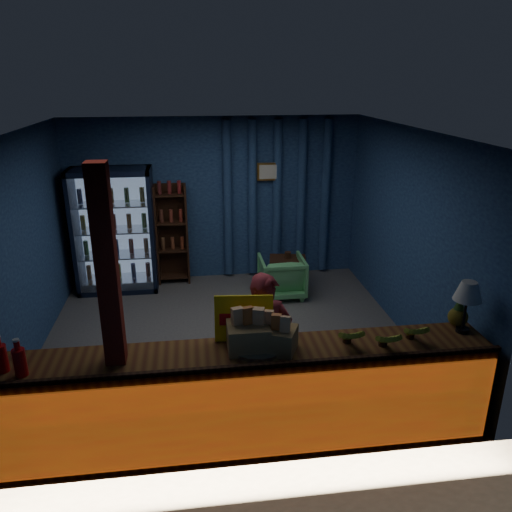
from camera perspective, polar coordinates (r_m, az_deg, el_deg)
The scene contains 19 objects.
ground at distance 6.47m, azimuth -3.30°, elevation -9.51°, with size 4.60×4.60×0.00m, color #515154.
room_walls at distance 5.86m, azimuth -3.60°, elevation 3.96°, with size 4.60×4.60×4.60m.
counter at distance 4.61m, azimuth -1.48°, elevation -16.00°, with size 4.40×0.57×0.99m.
support_post at distance 4.22m, azimuth -16.04°, elevation -7.37°, with size 0.16×0.16×2.60m, color maroon.
beverage_cooler at distance 7.95m, azimuth -15.76°, elevation 2.81°, with size 1.20×0.62×1.90m.
bottle_shelf at distance 8.05m, azimuth -9.55°, elevation 2.46°, with size 0.50×0.28×1.60m.
curtain_folds at distance 8.10m, azimuth 2.43°, elevation 6.55°, with size 1.74×0.14×2.50m.
framed_picture at distance 7.94m, azimuth 1.45°, elevation 9.61°, with size 0.36×0.04×0.28m.
shopkeeper at distance 4.88m, azimuth 1.16°, elevation -10.18°, with size 0.53×0.35×1.46m, color maroon.
green_chair at distance 7.56m, azimuth 2.97°, elevation -2.34°, with size 0.66×0.68×0.62m, color #5EBD71.
side_table at distance 7.83m, azimuth 3.60°, elevation -1.98°, with size 0.62×0.50×0.61m.
yellow_sign at distance 4.45m, azimuth -1.39°, elevation -7.12°, with size 0.53×0.15×0.41m.
soda_bottles at distance 4.45m, azimuth -26.28°, elevation -10.50°, with size 0.27×0.18×0.32m.
snack_box_left at distance 4.33m, azimuth -0.89°, elevation -9.02°, with size 0.36×0.30×0.38m.
snack_box_centre at distance 4.32m, azimuth 2.37°, elevation -9.26°, with size 0.41×0.38×0.34m.
pastry_tray at distance 4.41m, azimuth 0.13°, elevation -10.06°, with size 0.50×0.50×0.08m.
banana_bunches at distance 4.55m, azimuth 14.27°, elevation -8.73°, with size 0.85×0.32×0.19m.
table_lamp at distance 4.87m, azimuth 23.07°, elevation -3.92°, with size 0.26×0.26×0.50m.
pineapple at distance 5.05m, azimuth 22.11°, elevation -6.18°, with size 0.18×0.18×0.31m.
Camera 1 is at (-0.38, -5.62, 3.19)m, focal length 35.00 mm.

